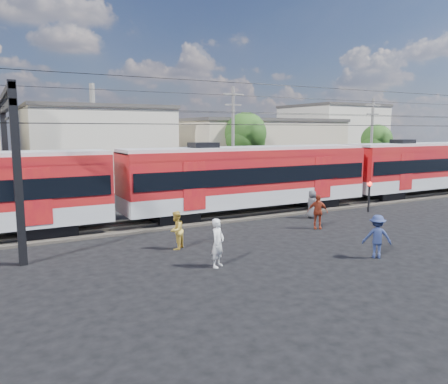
{
  "coord_description": "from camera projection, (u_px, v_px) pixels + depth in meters",
  "views": [
    {
      "loc": [
        -11.06,
        -14.57,
        5.18
      ],
      "look_at": [
        -0.3,
        5.0,
        2.0
      ],
      "focal_mm": 35.0,
      "sensor_mm": 36.0,
      "label": 1
    }
  ],
  "objects": [
    {
      "name": "utility_pole_east",
      "position": [
        371.0,
        140.0,
        39.73
      ],
      "size": [
        1.8,
        0.24,
        8.0
      ],
      "color": "slate",
      "rests_on": "ground"
    },
    {
      "name": "tree_near",
      "position": [
        247.0,
        136.0,
        38.07
      ],
      "size": [
        3.82,
        3.64,
        6.72
      ],
      "color": "#382619",
      "rests_on": "ground"
    },
    {
      "name": "rail_far",
      "position": [
        198.0,
        214.0,
        26.21
      ],
      "size": [
        70.0,
        0.12,
        0.12
      ],
      "primitive_type": "cube",
      "color": "#59544C",
      "rests_on": "track_bed"
    },
    {
      "name": "pedestrian_e",
      "position": [
        312.0,
        204.0,
        25.78
      ],
      "size": [
        0.58,
        0.84,
        1.67
      ],
      "primitive_type": "imported",
      "rotation": [
        0.0,
        0.0,
        1.63
      ],
      "color": "#48484D",
      "rests_on": "ground"
    },
    {
      "name": "pedestrian_a",
      "position": [
        218.0,
        243.0,
        16.54
      ],
      "size": [
        0.82,
        0.76,
        1.87
      ],
      "primitive_type": "imported",
      "rotation": [
        0.0,
        0.0,
        0.61
      ],
      "color": "silver",
      "rests_on": "ground"
    },
    {
      "name": "car_white",
      "position": [
        425.0,
        177.0,
        42.13
      ],
      "size": [
        4.18,
        2.12,
        1.31
      ],
      "primitive_type": "imported",
      "rotation": [
        0.0,
        0.0,
        1.76
      ],
      "color": "silver",
      "rests_on": "ground"
    },
    {
      "name": "commuter_train",
      "position": [
        253.0,
        175.0,
        26.88
      ],
      "size": [
        50.3,
        3.08,
        4.17
      ],
      "color": "black",
      "rests_on": "ground"
    },
    {
      "name": "car_silver",
      "position": [
        376.0,
        181.0,
        38.56
      ],
      "size": [
        4.7,
        2.65,
        1.51
      ],
      "primitive_type": "imported",
      "rotation": [
        0.0,
        0.0,
        1.37
      ],
      "color": "silver",
      "rests_on": "ground"
    },
    {
      "name": "building_east",
      "position": [
        331.0,
        138.0,
        55.71
      ],
      "size": [
        10.2,
        10.2,
        8.3
      ],
      "color": "beige",
      "rests_on": "ground"
    },
    {
      "name": "tree_far",
      "position": [
        377.0,
        142.0,
        44.45
      ],
      "size": [
        3.36,
        3.12,
        5.76
      ],
      "color": "#382619",
      "rests_on": "ground"
    },
    {
      "name": "track_bed",
      "position": [
        204.0,
        218.0,
        25.58
      ],
      "size": [
        70.0,
        3.4,
        0.12
      ],
      "primitive_type": "cube",
      "color": "#2D2823",
      "rests_on": "ground"
    },
    {
      "name": "utility_pole_mid",
      "position": [
        233.0,
        138.0,
        33.88
      ],
      "size": [
        1.8,
        0.24,
        8.5
      ],
      "color": "slate",
      "rests_on": "ground"
    },
    {
      "name": "ground",
      "position": [
        286.0,
        252.0,
        18.64
      ],
      "size": [
        120.0,
        120.0,
        0.0
      ],
      "primitive_type": "plane",
      "color": "black",
      "rests_on": "ground"
    },
    {
      "name": "pedestrian_c",
      "position": [
        377.0,
        237.0,
        17.71
      ],
      "size": [
        1.32,
        1.21,
        1.78
      ],
      "primitive_type": "imported",
      "rotation": [
        0.0,
        0.0,
        2.51
      ],
      "color": "navy",
      "rests_on": "ground"
    },
    {
      "name": "rail_near",
      "position": [
        210.0,
        218.0,
        24.91
      ],
      "size": [
        70.0,
        0.12,
        0.12
      ],
      "primitive_type": "cube",
      "color": "#59544C",
      "rests_on": "track_bed"
    },
    {
      "name": "pedestrian_b",
      "position": [
        176.0,
        230.0,
        19.02
      ],
      "size": [
        1.04,
        1.03,
        1.69
      ],
      "primitive_type": "imported",
      "rotation": [
        0.0,
        0.0,
        3.9
      ],
      "color": "gold",
      "rests_on": "ground"
    },
    {
      "name": "pedestrian_d",
      "position": [
        318.0,
        212.0,
        22.99
      ],
      "size": [
        1.13,
        0.96,
        1.82
      ],
      "primitive_type": "imported",
      "rotation": [
        0.0,
        0.0,
        -0.59
      ],
      "color": "maroon",
      "rests_on": "ground"
    },
    {
      "name": "building_midwest",
      "position": [
        94.0,
        147.0,
        40.6
      ],
      "size": [
        12.24,
        12.24,
        7.3
      ],
      "color": "beige",
      "rests_on": "ground"
    },
    {
      "name": "building_mideast",
      "position": [
        256.0,
        150.0,
        45.7
      ],
      "size": [
        16.32,
        10.2,
        6.3
      ],
      "color": "#BAAB8E",
      "rests_on": "ground"
    },
    {
      "name": "catenary",
      "position": [
        40.0,
        131.0,
        20.74
      ],
      "size": [
        70.0,
        9.3,
        7.52
      ],
      "color": "black",
      "rests_on": "ground"
    },
    {
      "name": "crossing_signal",
      "position": [
        369.0,
        191.0,
        27.58
      ],
      "size": [
        0.29,
        0.29,
        1.99
      ],
      "color": "black",
      "rests_on": "ground"
    }
  ]
}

